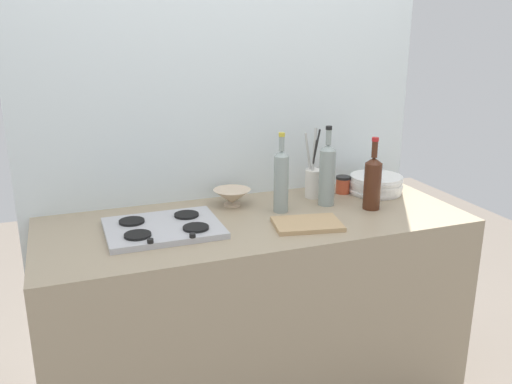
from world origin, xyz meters
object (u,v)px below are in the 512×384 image
Objects in this scene: stovetop_hob at (164,228)px; wine_bottle_leftmost at (373,182)px; wine_bottle_mid_left at (281,180)px; condiment_jar_front at (343,185)px; mixing_bowl at (232,197)px; cutting_board at (307,224)px; plate_stack at (376,184)px; utensil_crock at (313,181)px; wine_bottle_mid_right at (327,174)px.

stovetop_hob is 0.93m from wine_bottle_leftmost.
wine_bottle_mid_left reaches higher than condiment_jar_front.
mixing_bowl reaches higher than stovetop_hob.
wine_bottle_leftmost is 0.41m from wine_bottle_mid_left.
wine_bottle_mid_left is at bearing -159.08° from condiment_jar_front.
condiment_jar_front is at bearing 90.82° from wine_bottle_leftmost.
cutting_board is at bearing -164.40° from wine_bottle_leftmost.
wine_bottle_mid_left is at bearing -170.17° from plate_stack.
mixing_bowl is at bearing 139.00° from wine_bottle_mid_left.
cutting_board is at bearing -119.38° from utensil_crock.
wine_bottle_mid_right reaches higher than condiment_jar_front.
wine_bottle_mid_left is 1.06× the size of utensil_crock.
plate_stack is at bearing 13.99° from wine_bottle_mid_right.
utensil_crock is at bearing -2.04° from mixing_bowl.
cutting_board is (-0.36, -0.35, -0.03)m from condiment_jar_front.
plate_stack is at bearing 8.16° from stovetop_hob.
mixing_bowl is at bearing 175.30° from plate_stack.
wine_bottle_leftmost is 0.30m from utensil_crock.
utensil_crock is 3.96× the size of condiment_jar_front.
wine_bottle_mid_right reaches higher than utensil_crock.
mixing_bowl is at bearing 30.86° from stovetop_hob.
stovetop_hob is at bearing -174.26° from wine_bottle_mid_right.
stovetop_hob is at bearing -173.55° from wine_bottle_mid_left.
utensil_crock reaches higher than mixing_bowl.
stovetop_hob is at bearing -149.14° from mixing_bowl.
plate_stack is at bearing 9.83° from wine_bottle_mid_left.
plate_stack reaches higher than cutting_board.
condiment_jar_front is (0.16, 0.01, -0.04)m from utensil_crock.
stovetop_hob is 0.55m from wine_bottle_mid_left.
wine_bottle_mid_left reaches higher than cutting_board.
wine_bottle_leftmost reaches higher than stovetop_hob.
utensil_crock is at bearing 124.88° from wine_bottle_leftmost.
wine_bottle_leftmost is at bearing -126.54° from plate_stack.
plate_stack reaches higher than stovetop_hob.
wine_bottle_mid_left is 0.27m from utensil_crock.
utensil_crock reaches higher than cutting_board.
plate_stack is 0.32m from utensil_crock.
stovetop_hob is at bearing 177.28° from wine_bottle_leftmost.
plate_stack is 0.72× the size of wine_bottle_mid_right.
stovetop_hob is at bearing -171.84° from plate_stack.
wine_bottle_mid_right is 0.44m from mixing_bowl.
plate_stack reaches higher than condiment_jar_front.
utensil_crock reaches higher than plate_stack.
wine_bottle_leftmost is at bearing -24.25° from mixing_bowl.
utensil_crock is (0.76, 0.20, 0.07)m from stovetop_hob.
mixing_bowl is at bearing 161.53° from wine_bottle_mid_right.
stovetop_hob is 5.37× the size of condiment_jar_front.
wine_bottle_mid_right reaches higher than mixing_bowl.
wine_bottle_mid_right is 4.32× the size of condiment_jar_front.
utensil_crock is at bearing 31.56° from wine_bottle_mid_left.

